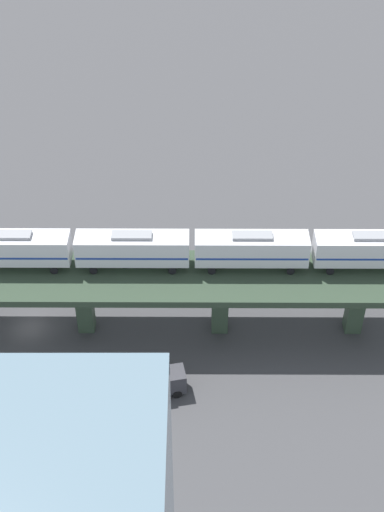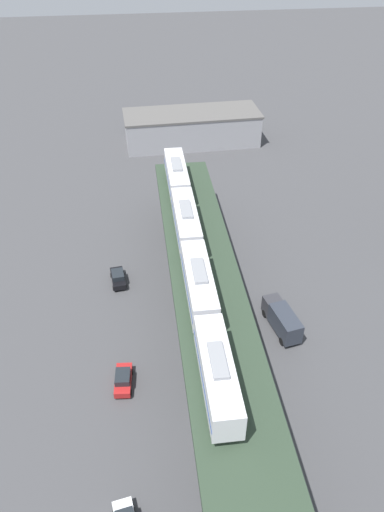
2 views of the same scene
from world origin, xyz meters
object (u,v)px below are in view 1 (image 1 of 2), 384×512
street_car_black (251,259)px  delivery_truck (149,382)px  subway_train (192,248)px  street_car_red (106,261)px

street_car_black → delivery_truck: delivery_truck is taller
subway_train → delivery_truck: bearing=-22.1°
subway_train → street_car_red: size_ratio=10.98×
street_car_red → street_car_black: bearing=91.3°
subway_train → delivery_truck: (10.89, -4.41, -8.76)m
street_car_black → street_car_red: same height
street_car_black → delivery_truck: (20.52, -11.85, 0.82)m
street_car_black → street_car_red: 18.17m
subway_train → street_car_red: (-9.23, -10.73, -9.58)m
subway_train → street_car_black: subway_train is taller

